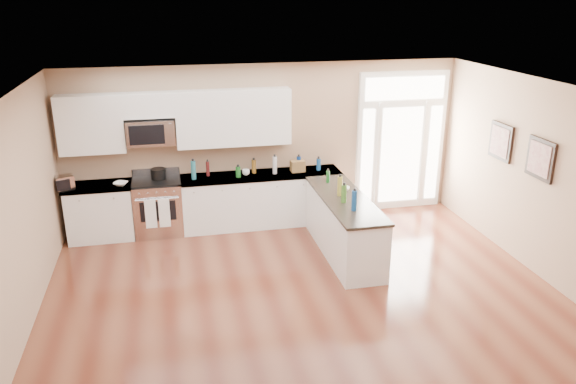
{
  "coord_description": "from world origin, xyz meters",
  "views": [
    {
      "loc": [
        -1.67,
        -5.5,
        3.95
      ],
      "look_at": [
        -0.03,
        2.0,
        1.19
      ],
      "focal_mm": 35.0,
      "sensor_mm": 36.0,
      "label": 1
    }
  ],
  "objects_px": {
    "kitchen_range": "(158,207)",
    "stockpot": "(158,173)",
    "peninsula_cabinet": "(344,228)",
    "toaster_oven": "(65,183)"
  },
  "relations": [
    {
      "from": "kitchen_range",
      "to": "stockpot",
      "type": "distance_m",
      "value": 0.57
    },
    {
      "from": "peninsula_cabinet",
      "to": "kitchen_range",
      "type": "xyz_separation_m",
      "value": [
        -2.85,
        1.45,
        0.04
      ]
    },
    {
      "from": "kitchen_range",
      "to": "peninsula_cabinet",
      "type": "bearing_deg",
      "value": -26.92
    },
    {
      "from": "stockpot",
      "to": "toaster_oven",
      "type": "relative_size",
      "value": 0.93
    },
    {
      "from": "stockpot",
      "to": "toaster_oven",
      "type": "xyz_separation_m",
      "value": [
        -1.47,
        -0.21,
        0.01
      ]
    },
    {
      "from": "peninsula_cabinet",
      "to": "stockpot",
      "type": "bearing_deg",
      "value": 151.42
    },
    {
      "from": "kitchen_range",
      "to": "stockpot",
      "type": "relative_size",
      "value": 4.31
    },
    {
      "from": "peninsula_cabinet",
      "to": "stockpot",
      "type": "height_order",
      "value": "stockpot"
    },
    {
      "from": "kitchen_range",
      "to": "stockpot",
      "type": "bearing_deg",
      "value": 61.19
    },
    {
      "from": "kitchen_range",
      "to": "toaster_oven",
      "type": "xyz_separation_m",
      "value": [
        -1.42,
        -0.13,
        0.58
      ]
    }
  ]
}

